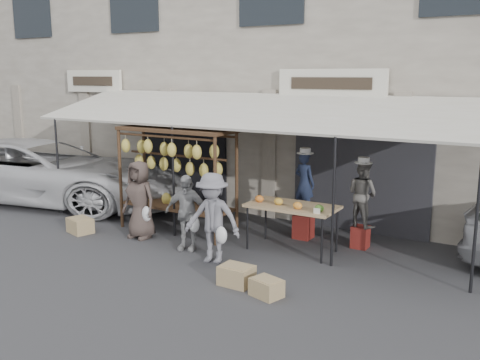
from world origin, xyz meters
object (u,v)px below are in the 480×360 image
object	(u,v)px
customer_left	(140,200)
crate_far	(80,225)
produce_table	(292,207)
vendor_right	(362,194)
banana_rack	(175,160)
customer_mid	(186,213)
crate_near_b	(267,288)
crate_near_a	(237,275)
customer_right	(213,218)
vendor_left	(304,184)
van	(36,156)

from	to	relation	value
customer_left	crate_far	bearing A→B (deg)	-161.10
produce_table	vendor_right	size ratio (longest dim) A/B	1.33
banana_rack	customer_mid	bearing A→B (deg)	-43.14
produce_table	crate_far	bearing A→B (deg)	-164.09
crate_near_b	customer_left	bearing A→B (deg)	160.64
crate_near_a	vendor_right	bearing A→B (deg)	69.13
crate_near_a	customer_right	bearing A→B (deg)	143.28
produce_table	crate_near_b	size ratio (longest dim) A/B	3.71
crate_near_b	vendor_left	bearing A→B (deg)	104.16
vendor_left	vendor_right	bearing A→B (deg)	-164.67
vendor_left	van	distance (m)	7.50
customer_mid	van	xyz separation A→B (m)	(-5.86, 1.23, 0.48)
customer_mid	crate_near_b	world-z (taller)	customer_mid
crate_far	customer_right	bearing A→B (deg)	-0.57
banana_rack	crate_near_a	size ratio (longest dim) A/B	4.96
customer_left	customer_mid	distance (m)	1.29
crate_near_a	crate_near_b	size ratio (longest dim) A/B	1.14
customer_left	crate_near_b	size ratio (longest dim) A/B	3.53
crate_near_b	produce_table	bearing A→B (deg)	106.19
customer_left	customer_right	xyz separation A→B (m)	(2.11, -0.44, 0.01)
vendor_right	crate_far	size ratio (longest dim) A/B	2.42
vendor_right	crate_far	world-z (taller)	vendor_right
produce_table	van	size ratio (longest dim) A/B	0.29
vendor_left	vendor_right	size ratio (longest dim) A/B	1.02
vendor_right	customer_mid	distance (m)	3.40
vendor_left	van	size ratio (longest dim) A/B	0.22
customer_left	produce_table	bearing A→B (deg)	17.43
banana_rack	customer_right	distance (m)	2.24
customer_left	vendor_right	bearing A→B (deg)	24.62
banana_rack	crate_near_a	distance (m)	3.56
customer_right	crate_near_a	size ratio (longest dim) A/B	3.12
produce_table	customer_right	size ratio (longest dim) A/B	1.04
vendor_left	banana_rack	bearing A→B (deg)	35.95
customer_left	crate_near_b	distance (m)	3.94
banana_rack	crate_far	world-z (taller)	banana_rack
vendor_left	customer_mid	size ratio (longest dim) A/B	0.89
vendor_left	crate_near_b	distance (m)	3.26
customer_left	customer_right	world-z (taller)	customer_right
crate_near_a	customer_mid	bearing A→B (deg)	149.96
banana_rack	vendor_left	world-z (taller)	banana_rack
customer_right	crate_far	world-z (taller)	customer_right
vendor_left	van	world-z (taller)	van
customer_right	crate_far	bearing A→B (deg)	170.09
produce_table	vendor_left	bearing A→B (deg)	99.07
vendor_left	crate_near_a	xyz separation A→B (m)	(0.13, -2.85, -1.00)
customer_right	crate_near_b	world-z (taller)	customer_right
crate_far	customer_left	bearing A→B (deg)	16.93
customer_mid	van	size ratio (longest dim) A/B	0.25
customer_mid	vendor_right	bearing A→B (deg)	19.77
banana_rack	van	distance (m)	4.96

